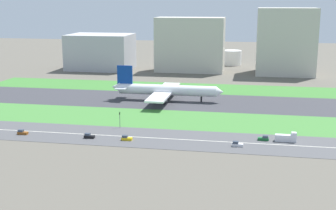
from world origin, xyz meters
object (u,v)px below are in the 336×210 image
(truck_0, at_px, (286,138))
(terminal_building, at_px, (101,52))
(traffic_light, at_px, (120,119))
(office_tower, at_px, (286,41))
(car_3, at_px, (22,132))
(hangar_building, at_px, (190,45))
(car_0, at_px, (89,136))
(car_1, at_px, (264,138))
(airliner, at_px, (164,90))
(fuel_tank_west, at_px, (232,58))
(car_4, at_px, (126,138))
(car_2, at_px, (237,144))

(truck_0, height_order, terminal_building, terminal_building)
(traffic_light, xyz_separation_m, office_tower, (82.71, 174.01, 21.18))
(car_3, distance_m, hangar_building, 198.59)
(car_0, xyz_separation_m, car_1, (71.84, 10.00, 0.00))
(airliner, height_order, fuel_tank_west, airliner)
(hangar_building, bearing_deg, office_tower, 0.00)
(truck_0, xyz_separation_m, car_4, (-64.59, -10.00, -0.75))
(car_1, distance_m, office_tower, 184.63)
(car_2, relative_size, car_1, 1.00)
(car_4, distance_m, traffic_light, 19.98)
(traffic_light, bearing_deg, car_3, -154.82)
(car_3, xyz_separation_m, office_tower, (120.98, 192.00, 24.55))
(airliner, relative_size, car_4, 14.77)
(car_2, bearing_deg, truck_0, -152.83)
(car_0, xyz_separation_m, fuel_tank_west, (47.79, 237.00, 5.57))
(car_4, xyz_separation_m, traffic_light, (-8.01, 17.99, 3.37))
(airliner, bearing_deg, fuel_tank_west, 79.08)
(car_0, distance_m, hangar_building, 193.80)
(airliner, relative_size, fuel_tank_west, 3.75)
(car_0, xyz_separation_m, car_4, (16.19, 0.00, 0.00))
(car_2, distance_m, office_tower, 195.81)
(office_tower, height_order, fuel_tank_west, office_tower)
(car_0, bearing_deg, terminal_building, -72.84)
(airliner, height_order, truck_0, airliner)
(car_4, bearing_deg, traffic_light, -66.00)
(truck_0, xyz_separation_m, car_1, (-8.94, 0.00, -0.75))
(airliner, xyz_separation_m, truck_0, (63.65, -68.00, -4.56))
(car_3, bearing_deg, car_4, -180.00)
(car_1, distance_m, traffic_light, 64.25)
(car_3, distance_m, terminal_building, 194.68)
(airliner, distance_m, car_1, 87.44)
(truck_0, distance_m, hangar_building, 194.15)
(car_3, relative_size, hangar_building, 0.08)
(fuel_tank_west, bearing_deg, hangar_building, -125.07)
(terminal_building, height_order, office_tower, office_tower)
(car_0, distance_m, car_1, 72.53)
(airliner, distance_m, fuel_tank_west, 161.93)
(car_4, height_order, fuel_tank_west, fuel_tank_west)
(office_tower, bearing_deg, traffic_light, -115.42)
(traffic_light, bearing_deg, office_tower, 64.58)
(car_0, height_order, fuel_tank_west, fuel_tank_west)
(office_tower, bearing_deg, car_2, -98.76)
(airliner, distance_m, hangar_building, 115.04)
(truck_0, bearing_deg, office_tower, 86.82)
(airliner, distance_m, traffic_light, 60.70)
(airliner, xyz_separation_m, office_tower, (73.77, 114.00, 19.24))
(hangar_building, distance_m, fuel_tank_west, 57.04)
(car_2, height_order, car_4, same)
(car_4, bearing_deg, car_3, 0.00)
(car_1, xyz_separation_m, traffic_light, (-63.66, 7.99, 3.37))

